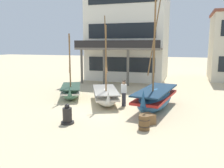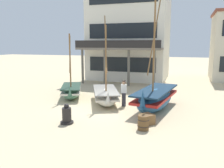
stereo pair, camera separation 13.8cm
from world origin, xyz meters
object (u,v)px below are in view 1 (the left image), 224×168
object	(u,v)px
fishing_boat_far_right	(105,95)
cargo_crate	(147,119)
fisherman_by_hull	(124,93)
fishing_boat_near_left	(71,91)
fishing_boat_centre_large	(155,98)
harbor_building_main	(129,33)
wooden_barrel	(144,123)
capstan_winch	(67,116)

from	to	relation	value
fishing_boat_far_right	cargo_crate	size ratio (longest dim) A/B	9.43
fisherman_by_hull	fishing_boat_near_left	bearing A→B (deg)	165.83
fishing_boat_centre_large	fishing_boat_far_right	distance (m)	3.43
fishing_boat_near_left	cargo_crate	bearing A→B (deg)	-32.27
fisherman_by_hull	harbor_building_main	xyz separation A→B (m)	(-2.76, 12.44, 4.39)
wooden_barrel	harbor_building_main	bearing A→B (deg)	106.33
fishing_boat_centre_large	capstan_winch	xyz separation A→B (m)	(-3.85, -4.01, -0.29)
wooden_barrel	cargo_crate	size ratio (longest dim) A/B	1.15
fishing_boat_near_left	harbor_building_main	xyz separation A→B (m)	(1.58, 11.35, 4.71)
fisherman_by_hull	fishing_boat_centre_large	bearing A→B (deg)	-1.93
cargo_crate	fishing_boat_centre_large	bearing A→B (deg)	89.84
fishing_boat_centre_large	wooden_barrel	xyz separation A→B (m)	(-0.02, -3.69, -0.35)
fishing_boat_far_right	wooden_barrel	distance (m)	5.33
fishing_boat_centre_large	cargo_crate	world-z (taller)	fishing_boat_centre_large
fishing_boat_near_left	fisherman_by_hull	world-z (taller)	fishing_boat_near_left
harbor_building_main	fishing_boat_centre_large	bearing A→B (deg)	-69.12
fisherman_by_hull	harbor_building_main	world-z (taller)	harbor_building_main
fishing_boat_centre_large	fishing_boat_far_right	xyz separation A→B (m)	(-3.40, 0.43, -0.16)
capstan_winch	wooden_barrel	distance (m)	3.84
fishing_boat_near_left	harbor_building_main	size ratio (longest dim) A/B	0.45
fishing_boat_centre_large	cargo_crate	xyz separation A→B (m)	(-0.01, -2.84, -0.44)
fishing_boat_far_right	harbor_building_main	world-z (taller)	harbor_building_main
fishing_boat_near_left	harbor_building_main	world-z (taller)	harbor_building_main
fishing_boat_far_right	capstan_winch	bearing A→B (deg)	-95.84
fisherman_by_hull	harbor_building_main	distance (m)	13.48
fishing_boat_far_right	cargo_crate	xyz separation A→B (m)	(3.39, -3.27, -0.29)
capstan_winch	harbor_building_main	xyz separation A→B (m)	(-0.92, 16.52, 4.82)
fishing_boat_near_left	fishing_boat_centre_large	xyz separation A→B (m)	(6.36, -1.16, 0.18)
capstan_winch	cargo_crate	size ratio (longest dim) A/B	1.67
fisherman_by_hull	harbor_building_main	bearing A→B (deg)	102.51
fishing_boat_far_right	cargo_crate	world-z (taller)	fishing_boat_far_right
fishing_boat_near_left	fishing_boat_centre_large	world-z (taller)	fishing_boat_centre_large
fishing_boat_centre_large	fishing_boat_far_right	bearing A→B (deg)	172.80
fisherman_by_hull	cargo_crate	size ratio (longest dim) A/B	2.76
capstan_winch	cargo_crate	distance (m)	4.02
wooden_barrel	fishing_boat_near_left	bearing A→B (deg)	142.49
fishing_boat_centre_large	capstan_winch	world-z (taller)	fishing_boat_centre_large
capstan_winch	wooden_barrel	xyz separation A→B (m)	(3.82, 0.32, -0.06)
harbor_building_main	fishing_boat_near_left	bearing A→B (deg)	-97.94
wooden_barrel	harbor_building_main	distance (m)	17.58
fisherman_by_hull	wooden_barrel	bearing A→B (deg)	-62.15
fishing_boat_near_left	cargo_crate	world-z (taller)	fishing_boat_near_left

